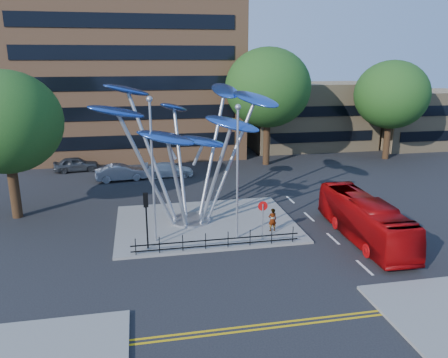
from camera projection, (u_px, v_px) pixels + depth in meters
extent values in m
plane|color=black|center=(240.00, 262.00, 24.40)|extent=(120.00, 120.00, 0.00)
cube|color=slate|center=(206.00, 223.00, 29.87)|extent=(12.00, 9.00, 0.15)
cube|color=gold|center=(272.00, 323.00, 18.73)|extent=(40.00, 0.12, 0.01)
cube|color=gold|center=(274.00, 328.00, 18.45)|extent=(40.00, 0.12, 0.01)
cube|color=#986642|center=(126.00, 21.00, 49.50)|extent=(25.00, 15.00, 30.00)
cube|color=tan|center=(310.00, 116.00, 54.66)|extent=(15.00, 8.00, 8.00)
cube|color=tan|center=(420.00, 119.00, 55.51)|extent=(12.00, 8.00, 7.00)
cylinder|color=black|center=(267.00, 138.00, 45.92)|extent=(0.70, 0.70, 5.72)
ellipsoid|color=#134316|center=(268.00, 88.00, 44.52)|extent=(8.80, 8.80, 8.10)
cylinder|color=black|center=(14.00, 185.00, 30.60)|extent=(0.70, 0.70, 4.84)
ellipsoid|color=#134316|center=(5.00, 122.00, 29.42)|extent=(7.60, 7.60, 6.99)
cylinder|color=black|center=(387.00, 136.00, 48.61)|extent=(0.70, 0.70, 5.06)
ellipsoid|color=#134316|center=(392.00, 95.00, 47.37)|extent=(8.00, 8.00, 7.36)
cylinder|color=#9EA0A5|center=(190.00, 220.00, 30.12)|extent=(2.80, 2.80, 0.12)
cylinder|color=#9EA0A5|center=(172.00, 169.00, 28.30)|extent=(0.24, 0.24, 7.80)
ellipsoid|color=#2952B3|center=(117.00, 112.00, 25.71)|extent=(3.92, 2.95, 1.39)
cylinder|color=#9EA0A5|center=(185.00, 180.00, 28.26)|extent=(0.24, 0.24, 6.40)
ellipsoid|color=#2952B3|center=(167.00, 138.00, 25.09)|extent=(3.47, 1.78, 1.31)
cylinder|color=#9EA0A5|center=(200.00, 174.00, 28.55)|extent=(0.24, 0.24, 7.00)
ellipsoid|color=#2952B3|center=(232.00, 124.00, 26.43)|extent=(3.81, 3.11, 1.36)
cylinder|color=#9EA0A5|center=(207.00, 162.00, 29.26)|extent=(0.24, 0.24, 8.20)
ellipsoid|color=#2952B3|center=(256.00, 99.00, 29.16)|extent=(3.52, 4.06, 1.44)
cylinder|color=#9EA0A5|center=(199.00, 157.00, 29.98)|extent=(0.24, 0.24, 8.60)
ellipsoid|color=#2952B3|center=(225.00, 91.00, 31.12)|extent=(2.21, 3.79, 1.39)
cylinder|color=#9EA0A5|center=(185.00, 165.00, 30.05)|extent=(0.24, 0.24, 7.40)
ellipsoid|color=#2952B3|center=(174.00, 107.00, 31.44)|extent=(3.02, 3.71, 1.34)
cylinder|color=#9EA0A5|center=(173.00, 158.00, 29.14)|extent=(0.24, 0.24, 8.80)
ellipsoid|color=#2952B3|center=(127.00, 90.00, 28.76)|extent=(3.88, 3.60, 1.42)
ellipsoid|color=#2952B3|center=(161.00, 135.00, 28.38)|extent=(3.40, 1.96, 1.13)
ellipsoid|color=#2952B3|center=(203.00, 141.00, 28.42)|extent=(3.39, 2.16, 1.11)
cylinder|color=#9EA0A5|center=(153.00, 174.00, 25.69)|extent=(0.14, 0.14, 8.50)
sphere|color=#9EA0A5|center=(149.00, 99.00, 24.52)|extent=(0.36, 0.36, 0.36)
cylinder|color=#9EA0A5|center=(237.00, 176.00, 26.22)|extent=(0.14, 0.14, 8.00)
sphere|color=#9EA0A5|center=(238.00, 107.00, 25.11)|extent=(0.36, 0.36, 0.36)
cylinder|color=black|center=(147.00, 223.00, 25.37)|extent=(0.10, 0.10, 3.20)
cube|color=black|center=(146.00, 200.00, 24.99)|extent=(0.28, 0.18, 0.85)
sphere|color=#FF0C0C|center=(145.00, 195.00, 24.92)|extent=(0.18, 0.18, 0.18)
cylinder|color=#9EA0A5|center=(263.00, 222.00, 26.79)|extent=(0.08, 0.08, 2.30)
cylinder|color=red|center=(263.00, 206.00, 26.55)|extent=(0.60, 0.04, 0.60)
cube|color=white|center=(263.00, 206.00, 26.57)|extent=(0.42, 0.03, 0.10)
cylinder|color=black|center=(136.00, 247.00, 24.78)|extent=(0.05, 0.05, 1.00)
cylinder|color=black|center=(159.00, 245.00, 25.03)|extent=(0.05, 0.05, 1.00)
cylinder|color=black|center=(183.00, 243.00, 25.28)|extent=(0.05, 0.05, 1.00)
cylinder|color=black|center=(206.00, 241.00, 25.53)|extent=(0.05, 0.05, 1.00)
cylinder|color=black|center=(228.00, 239.00, 25.78)|extent=(0.05, 0.05, 1.00)
cylinder|color=black|center=(250.00, 238.00, 26.03)|extent=(0.05, 0.05, 1.00)
cylinder|color=black|center=(272.00, 236.00, 26.27)|extent=(0.05, 0.05, 1.00)
cylinder|color=black|center=(293.00, 234.00, 26.52)|extent=(0.05, 0.05, 1.00)
cube|color=black|center=(217.00, 240.00, 25.64)|extent=(10.00, 0.06, 0.06)
cube|color=black|center=(217.00, 245.00, 25.73)|extent=(10.00, 0.06, 0.06)
imported|color=#A10709|center=(364.00, 219.00, 27.13)|extent=(2.52, 9.63, 2.67)
imported|color=gray|center=(272.00, 220.00, 28.17)|extent=(0.59, 0.42, 1.53)
imported|color=#3B3E42|center=(76.00, 164.00, 43.61)|extent=(4.51, 2.26, 1.48)
imported|color=#95979C|center=(121.00, 172.00, 40.38)|extent=(4.78, 2.25, 1.51)
imported|color=silver|center=(169.00, 170.00, 41.77)|extent=(4.64, 2.01, 1.33)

